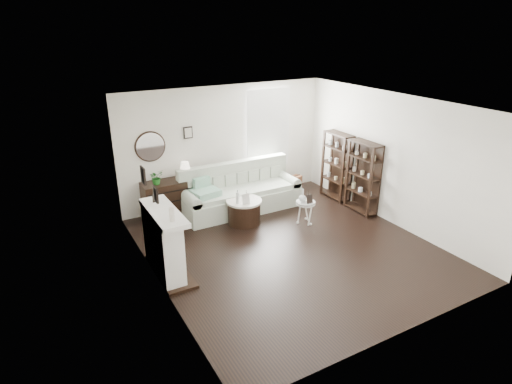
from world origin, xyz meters
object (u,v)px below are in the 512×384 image
sofa (240,194)px  drum_table (244,211)px  dresser (172,198)px  pedestal_table (306,203)px

sofa → drum_table: bearing=-110.1°
sofa → dresser: 1.52m
dresser → drum_table: size_ratio=1.62×
drum_table → dresser: bearing=138.0°
dresser → pedestal_table: 2.90m
dresser → drum_table: 1.64m
dresser → drum_table: dresser is taller
sofa → pedestal_table: size_ratio=5.43×
drum_table → sofa: bearing=69.9°
drum_table → pedestal_table: drum_table is taller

